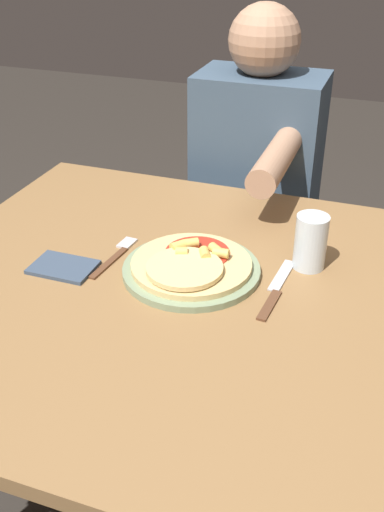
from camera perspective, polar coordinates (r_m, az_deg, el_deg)
name	(u,v)px	position (r m, az deg, el deg)	size (l,w,h in m)	color
dining_table	(181,330)	(1.22, -1.02, -7.03)	(1.10, 0.98, 0.72)	olive
plate	(192,270)	(1.20, 0.00, -1.35)	(0.28, 0.28, 0.01)	gray
pizza	(191,264)	(1.19, -0.06, -0.74)	(0.24, 0.24, 0.04)	#DBBC7A
fork	(117,255)	(1.27, -7.20, 0.14)	(0.03, 0.18, 0.00)	brown
knife	(276,290)	(1.16, 7.98, -3.22)	(0.03, 0.22, 0.00)	brown
drinking_glass	(311,242)	(1.22, 11.23, 1.32)	(0.07, 0.07, 0.11)	silver
napkin	(63,267)	(1.24, -12.16, -1.04)	(0.13, 0.09, 0.01)	#38475B
person_diner	(257,180)	(1.77, 6.17, 7.25)	(0.35, 0.52, 1.15)	#2D2D38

